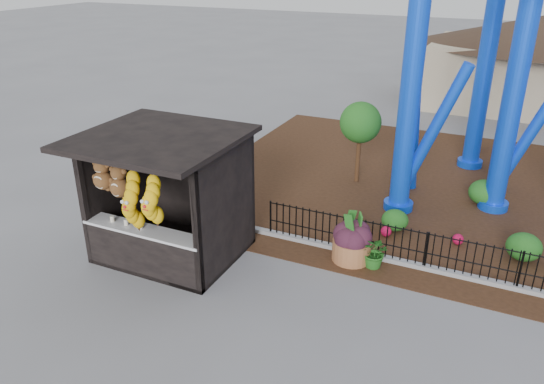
% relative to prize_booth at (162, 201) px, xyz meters
% --- Properties ---
extents(ground, '(120.00, 120.00, 0.00)m').
position_rel_prize_booth_xyz_m(ground, '(3.02, -0.91, -1.52)').
color(ground, slate).
rests_on(ground, ground).
extents(mulch_bed, '(18.00, 12.00, 0.02)m').
position_rel_prize_booth_xyz_m(mulch_bed, '(7.02, 7.09, -1.52)').
color(mulch_bed, '#331E11').
rests_on(mulch_bed, ground).
extents(curb, '(18.00, 0.18, 0.12)m').
position_rel_prize_booth_xyz_m(curb, '(7.02, 2.09, -1.46)').
color(curb, gray).
rests_on(curb, ground).
extents(prize_booth, '(3.50, 3.40, 3.12)m').
position_rel_prize_booth_xyz_m(prize_booth, '(0.00, 0.00, 0.00)').
color(prize_booth, black).
rests_on(prize_booth, ground).
extents(picket_fence, '(12.20, 0.06, 1.00)m').
position_rel_prize_booth_xyz_m(picket_fence, '(7.92, 2.09, -1.02)').
color(picket_fence, black).
rests_on(picket_fence, ground).
extents(terracotta_planter, '(1.20, 1.20, 0.54)m').
position_rel_prize_booth_xyz_m(terracotta_planter, '(4.12, 1.79, -1.25)').
color(terracotta_planter, '#9C6039').
rests_on(terracotta_planter, ground).
extents(planter_foliage, '(0.70, 0.70, 0.64)m').
position_rel_prize_booth_xyz_m(planter_foliage, '(4.12, 1.79, -0.66)').
color(planter_foliage, '#331422').
rests_on(planter_foliage, terracotta_planter).
extents(potted_plant, '(0.88, 0.82, 0.81)m').
position_rel_prize_booth_xyz_m(potted_plant, '(4.72, 1.70, -1.12)').
color(potted_plant, '#275D1B').
rests_on(potted_plant, ground).
extents(landscaping, '(7.97, 4.09, 0.74)m').
position_rel_prize_booth_xyz_m(landscaping, '(7.71, 4.85, -1.20)').
color(landscaping, '#1D5619').
rests_on(landscaping, mulch_bed).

